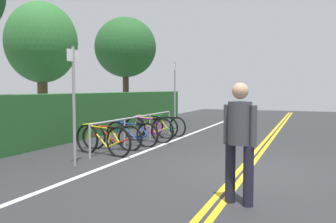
{
  "coord_description": "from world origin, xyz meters",
  "views": [
    {
      "loc": [
        -6.81,
        -1.16,
        1.58
      ],
      "look_at": [
        1.25,
        2.05,
        1.02
      ],
      "focal_mm": 38.23,
      "sensor_mm": 36.0,
      "label": 1
    }
  ],
  "objects_px": {
    "bicycle_4": "(151,127)",
    "tree_far_right": "(125,48)",
    "bicycle_1": "(112,137)",
    "bicycle_5": "(166,126)",
    "sign_post_near": "(74,95)",
    "bicycle_2": "(132,134)",
    "bicycle_3": "(148,129)",
    "bike_rack": "(138,123)",
    "pedestrian": "(240,135)",
    "sign_post_far": "(175,90)",
    "bicycle_0": "(103,140)",
    "tree_mid": "(41,43)"
  },
  "relations": [
    {
      "from": "bicycle_5",
      "to": "sign_post_far",
      "type": "relative_size",
      "value": 0.62
    },
    {
      "from": "bicycle_4",
      "to": "tree_far_right",
      "type": "relative_size",
      "value": 0.35
    },
    {
      "from": "bicycle_1",
      "to": "sign_post_far",
      "type": "distance_m",
      "value": 4.4
    },
    {
      "from": "sign_post_far",
      "to": "tree_far_right",
      "type": "xyz_separation_m",
      "value": [
        3.64,
        3.99,
        2.08
      ]
    },
    {
      "from": "bicycle_2",
      "to": "sign_post_near",
      "type": "bearing_deg",
      "value": -177.54
    },
    {
      "from": "bicycle_1",
      "to": "sign_post_near",
      "type": "relative_size",
      "value": 0.7
    },
    {
      "from": "bicycle_5",
      "to": "bicycle_2",
      "type": "bearing_deg",
      "value": 178.02
    },
    {
      "from": "sign_post_near",
      "to": "tree_far_right",
      "type": "xyz_separation_m",
      "value": [
        9.83,
        4.13,
        2.15
      ]
    },
    {
      "from": "pedestrian",
      "to": "sign_post_far",
      "type": "distance_m",
      "value": 8.28
    },
    {
      "from": "bicycle_0",
      "to": "pedestrian",
      "type": "distance_m",
      "value": 4.48
    },
    {
      "from": "bicycle_4",
      "to": "tree_mid",
      "type": "xyz_separation_m",
      "value": [
        -0.16,
        4.16,
        2.82
      ]
    },
    {
      "from": "bicycle_0",
      "to": "tree_far_right",
      "type": "xyz_separation_m",
      "value": [
        8.57,
        4.0,
        3.24
      ]
    },
    {
      "from": "bicycle_3",
      "to": "sign_post_near",
      "type": "distance_m",
      "value": 3.74
    },
    {
      "from": "bicycle_1",
      "to": "bicycle_0",
      "type": "bearing_deg",
      "value": -167.58
    },
    {
      "from": "bicycle_4",
      "to": "pedestrian",
      "type": "bearing_deg",
      "value": -145.2
    },
    {
      "from": "bicycle_3",
      "to": "bicycle_4",
      "type": "xyz_separation_m",
      "value": [
        0.75,
        0.27,
        -0.02
      ]
    },
    {
      "from": "bicycle_4",
      "to": "sign_post_near",
      "type": "relative_size",
      "value": 0.74
    },
    {
      "from": "bicycle_0",
      "to": "bicycle_4",
      "type": "relative_size",
      "value": 0.97
    },
    {
      "from": "bicycle_3",
      "to": "bicycle_5",
      "type": "relative_size",
      "value": 1.09
    },
    {
      "from": "bicycle_1",
      "to": "bicycle_5",
      "type": "relative_size",
      "value": 1.07
    },
    {
      "from": "pedestrian",
      "to": "sign_post_far",
      "type": "xyz_separation_m",
      "value": [
        7.38,
        3.72,
        0.56
      ]
    },
    {
      "from": "bicycle_0",
      "to": "pedestrian",
      "type": "height_order",
      "value": "pedestrian"
    },
    {
      "from": "bicycle_1",
      "to": "bicycle_4",
      "type": "relative_size",
      "value": 0.94
    },
    {
      "from": "bicycle_2",
      "to": "sign_post_far",
      "type": "xyz_separation_m",
      "value": [
        3.45,
        0.02,
        1.18
      ]
    },
    {
      "from": "bicycle_2",
      "to": "bicycle_3",
      "type": "height_order",
      "value": "bicycle_3"
    },
    {
      "from": "bicycle_1",
      "to": "bicycle_2",
      "type": "distance_m",
      "value": 0.8
    },
    {
      "from": "bicycle_1",
      "to": "tree_mid",
      "type": "relative_size",
      "value": 0.37
    },
    {
      "from": "bicycle_5",
      "to": "pedestrian",
      "type": "distance_m",
      "value": 7.28
    },
    {
      "from": "bicycle_3",
      "to": "bicycle_5",
      "type": "xyz_separation_m",
      "value": [
        1.52,
        0.04,
        -0.05
      ]
    },
    {
      "from": "bicycle_5",
      "to": "tree_mid",
      "type": "xyz_separation_m",
      "value": [
        -0.92,
        4.39,
        2.85
      ]
    },
    {
      "from": "bicycle_1",
      "to": "sign_post_near",
      "type": "xyz_separation_m",
      "value": [
        -1.95,
        -0.28,
        1.12
      ]
    },
    {
      "from": "bicycle_0",
      "to": "bicycle_3",
      "type": "xyz_separation_m",
      "value": [
        2.32,
        -0.13,
        0.01
      ]
    },
    {
      "from": "bicycle_3",
      "to": "sign_post_near",
      "type": "relative_size",
      "value": 0.71
    },
    {
      "from": "bicycle_2",
      "to": "bicycle_3",
      "type": "bearing_deg",
      "value": -8.18
    },
    {
      "from": "sign_post_near",
      "to": "bike_rack",
      "type": "bearing_deg",
      "value": 2.44
    },
    {
      "from": "bike_rack",
      "to": "pedestrian",
      "type": "relative_size",
      "value": 2.96
    },
    {
      "from": "bicycle_0",
      "to": "sign_post_far",
      "type": "distance_m",
      "value": 5.06
    },
    {
      "from": "bicycle_4",
      "to": "bicycle_1",
      "type": "bearing_deg",
      "value": 179.66
    },
    {
      "from": "bike_rack",
      "to": "bicycle_1",
      "type": "distance_m",
      "value": 1.25
    },
    {
      "from": "bicycle_3",
      "to": "bike_rack",
      "type": "bearing_deg",
      "value": 161.4
    },
    {
      "from": "tree_mid",
      "to": "bike_rack",
      "type": "bearing_deg",
      "value": -103.26
    },
    {
      "from": "tree_mid",
      "to": "bicycle_0",
      "type": "bearing_deg",
      "value": -124.16
    },
    {
      "from": "bicycle_4",
      "to": "sign_post_near",
      "type": "xyz_separation_m",
      "value": [
        -4.34,
        -0.27,
        1.09
      ]
    },
    {
      "from": "bike_rack",
      "to": "tree_mid",
      "type": "xyz_separation_m",
      "value": [
        1.01,
        4.29,
        2.58
      ]
    },
    {
      "from": "bike_rack",
      "to": "bicycle_2",
      "type": "xyz_separation_m",
      "value": [
        -0.43,
        -0.02,
        -0.27
      ]
    },
    {
      "from": "bike_rack",
      "to": "bicycle_1",
      "type": "relative_size",
      "value": 2.9
    },
    {
      "from": "bicycle_3",
      "to": "bicycle_5",
      "type": "distance_m",
      "value": 1.52
    },
    {
      "from": "bicycle_3",
      "to": "pedestrian",
      "type": "distance_m",
      "value": 5.99
    },
    {
      "from": "bicycle_1",
      "to": "sign_post_far",
      "type": "xyz_separation_m",
      "value": [
        4.23,
        -0.14,
        1.19
      ]
    },
    {
      "from": "bicycle_5",
      "to": "tree_far_right",
      "type": "distance_m",
      "value": 7.06
    }
  ]
}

